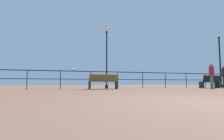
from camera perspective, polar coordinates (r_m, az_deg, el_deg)
ground_plane at (r=3.67m, az=33.24°, el=-9.31°), size 60.00×60.00×0.00m
pier_railing at (r=11.13m, az=-2.51°, el=-2.00°), size 23.79×0.05×1.12m
bench_near_left at (r=10.19m, az=-2.90°, el=-3.55°), size 1.74×0.63×0.87m
bench_near_right at (r=14.46m, az=29.93°, el=-3.21°), size 1.62×0.70×0.91m
lamppost_center at (r=11.62m, az=-1.78°, el=8.00°), size 0.35×0.35×4.27m
lamppost_right at (r=17.01m, az=32.25°, el=3.60°), size 0.31×0.31×4.63m
person_by_bench at (r=13.57m, az=33.31°, el=-1.44°), size 0.38×0.38×1.54m
person_at_railing at (r=13.22m, az=30.23°, el=-1.17°), size 0.49×0.32×1.67m
seagull_on_rail at (r=10.81m, az=-12.77°, el=0.22°), size 0.35×0.30×0.19m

